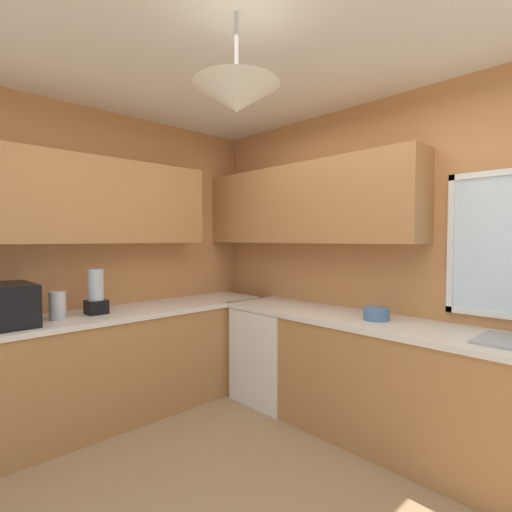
{
  "coord_description": "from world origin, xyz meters",
  "views": [
    {
      "loc": [
        1.48,
        -1.28,
        1.49
      ],
      "look_at": [
        -0.6,
        0.71,
        1.36
      ],
      "focal_mm": 26.9,
      "sensor_mm": 36.0,
      "label": 1
    }
  ],
  "objects_px": {
    "bowl": "(376,314)",
    "microwave": "(3,305)",
    "kettle": "(58,305)",
    "blender_appliance": "(96,294)",
    "dishwasher": "(275,354)"
  },
  "relations": [
    {
      "from": "microwave",
      "to": "bowl",
      "type": "relative_size",
      "value": 2.55
    },
    {
      "from": "kettle",
      "to": "dishwasher",
      "type": "bearing_deg",
      "value": 69.01
    },
    {
      "from": "kettle",
      "to": "bowl",
      "type": "relative_size",
      "value": 1.11
    },
    {
      "from": "dishwasher",
      "to": "microwave",
      "type": "height_order",
      "value": "microwave"
    },
    {
      "from": "microwave",
      "to": "blender_appliance",
      "type": "xyz_separation_m",
      "value": [
        0.0,
        0.63,
        0.02
      ]
    },
    {
      "from": "blender_appliance",
      "to": "kettle",
      "type": "bearing_deg",
      "value": -86.07
    },
    {
      "from": "kettle",
      "to": "blender_appliance",
      "type": "relative_size",
      "value": 0.58
    },
    {
      "from": "bowl",
      "to": "microwave",
      "type": "bearing_deg",
      "value": -129.25
    },
    {
      "from": "bowl",
      "to": "blender_appliance",
      "type": "bearing_deg",
      "value": -139.79
    },
    {
      "from": "dishwasher",
      "to": "blender_appliance",
      "type": "xyz_separation_m",
      "value": [
        -0.66,
        -1.38,
        0.63
      ]
    },
    {
      "from": "dishwasher",
      "to": "bowl",
      "type": "relative_size",
      "value": 4.47
    },
    {
      "from": "blender_appliance",
      "to": "bowl",
      "type": "bearing_deg",
      "value": 40.21
    },
    {
      "from": "dishwasher",
      "to": "kettle",
      "type": "distance_m",
      "value": 1.88
    },
    {
      "from": "microwave",
      "to": "kettle",
      "type": "relative_size",
      "value": 2.29
    },
    {
      "from": "kettle",
      "to": "bowl",
      "type": "bearing_deg",
      "value": 45.92
    }
  ]
}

